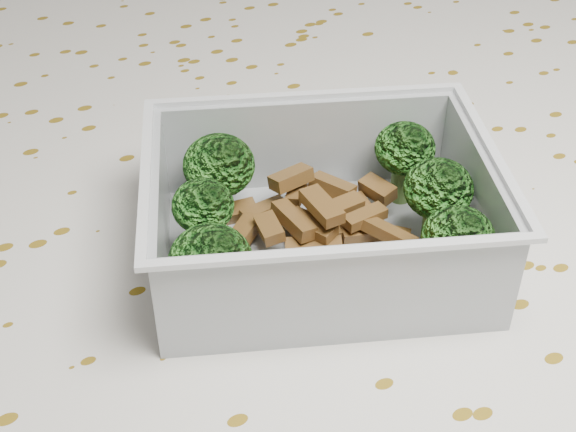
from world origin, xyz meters
name	(u,v)px	position (x,y,z in m)	size (l,w,h in m)	color
dining_table	(299,368)	(0.00, 0.00, 0.67)	(1.40, 0.90, 0.75)	brown
tablecloth	(300,308)	(0.00, 0.00, 0.72)	(1.46, 0.96, 0.19)	silver
lunch_container	(321,225)	(0.01, 0.00, 0.78)	(0.21, 0.19, 0.06)	#B5BBC1
broccoli_florets	(316,204)	(0.01, 0.00, 0.79)	(0.17, 0.15, 0.05)	#608C3F
meat_pile	(321,216)	(0.02, 0.01, 0.77)	(0.10, 0.09, 0.03)	brown
sausage	(340,274)	(0.00, -0.04, 0.78)	(0.15, 0.07, 0.02)	#BC5919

